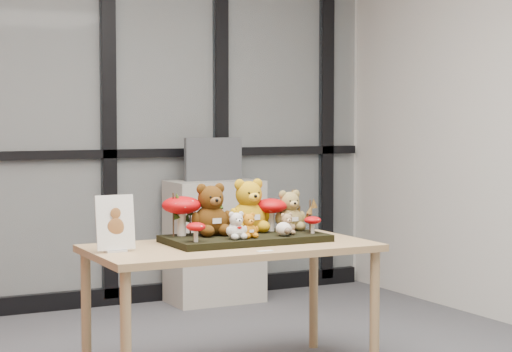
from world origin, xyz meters
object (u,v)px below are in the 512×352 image
bear_small_yellow (248,224)px  mushroom_front_right (313,224)px  bear_beige_small (287,223)px  mushroom_back_right (271,213)px  diorama_tray (245,239)px  sign_holder (115,226)px  bear_tan_back (289,208)px  mushroom_back_left (182,214)px  bear_brown_medium (211,207)px  bear_white_bow (236,224)px  monitor (213,159)px  mushroom_front_left (196,231)px  bear_pooh_yellow (249,203)px  plush_cream_hedgehog (284,228)px  display_table (231,258)px  cabinet (215,241)px

bear_small_yellow → mushroom_front_right: bearing=1.6°
bear_beige_small → mushroom_back_right: mushroom_back_right is taller
diorama_tray → sign_holder: (-0.70, -0.03, 0.11)m
bear_tan_back → sign_holder: size_ratio=0.87×
bear_tan_back → bear_beige_small: bearing=-123.0°
bear_tan_back → mushroom_back_right: bear_tan_back is taller
bear_tan_back → sign_holder: (-1.00, -0.11, -0.03)m
bear_tan_back → mushroom_back_left: 0.60m
bear_brown_medium → bear_beige_small: size_ratio=2.36×
bear_beige_small → mushroom_back_left: (-0.50, 0.21, 0.05)m
bear_beige_small → diorama_tray: bearing=158.4°
bear_white_bow → monitor: 1.97m
bear_small_yellow → bear_brown_medium: bearing=123.4°
sign_holder → mushroom_back_left: bearing=19.8°
mushroom_front_left → mushroom_front_right: (0.67, 0.03, -0.00)m
bear_pooh_yellow → sign_holder: bearing=-169.1°
bear_tan_back → sign_holder: 1.01m
bear_pooh_yellow → plush_cream_hedgehog: bearing=-70.6°
bear_brown_medium → mushroom_back_right: (0.35, 0.01, -0.05)m
bear_white_bow → sign_holder: size_ratio=0.56×
bear_pooh_yellow → bear_tan_back: bearing=-8.3°
bear_tan_back → sign_holder: bearing=-173.4°
bear_white_bow → bear_beige_small: 0.31m
mushroom_back_right → sign_holder: (-0.90, -0.12, -0.01)m
display_table → mushroom_back_left: (-0.19, 0.18, 0.21)m
bear_white_bow → mushroom_front_left: bear_white_bow is taller
display_table → mushroom_front_right: size_ratio=14.51×
plush_cream_hedgehog → monitor: bearing=76.7°
diorama_tray → mushroom_front_right: (0.34, -0.10, 0.07)m
mushroom_back_right → monitor: 1.68m
bear_beige_small → mushroom_front_left: bearing=-174.8°
plush_cream_hedgehog → mushroom_back_left: (-0.45, 0.25, 0.07)m
bear_white_bow → bear_small_yellow: bearing=9.9°
bear_pooh_yellow → bear_white_bow: bearing=-128.3°
bear_small_yellow → plush_cream_hedgehog: bear_small_yellow is taller
bear_pooh_yellow → mushroom_back_left: size_ratio=1.38×
diorama_tray → monitor: (0.60, 1.70, 0.33)m
mushroom_back_right → mushroom_front_left: (-0.52, -0.21, -0.04)m
bear_brown_medium → bear_beige_small: bear_brown_medium is taller
diorama_tray → bear_small_yellow: bearing=-108.6°
bear_tan_back → cabinet: 1.68m
bear_pooh_yellow → bear_tan_back: size_ratio=1.30×
bear_tan_back → mushroom_back_right: size_ratio=1.24×
bear_pooh_yellow → bear_tan_back: (0.23, -0.03, -0.04)m
mushroom_front_left → bear_beige_small: bearing=4.8°
bear_brown_medium → mushroom_back_right: bearing=1.8°
bear_white_bow → mushroom_back_left: bearing=128.2°
bear_pooh_yellow → monitor: bearing=72.1°
diorama_tray → mushroom_front_left: bearing=-159.0°
mushroom_back_right → cabinet: bearing=75.8°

